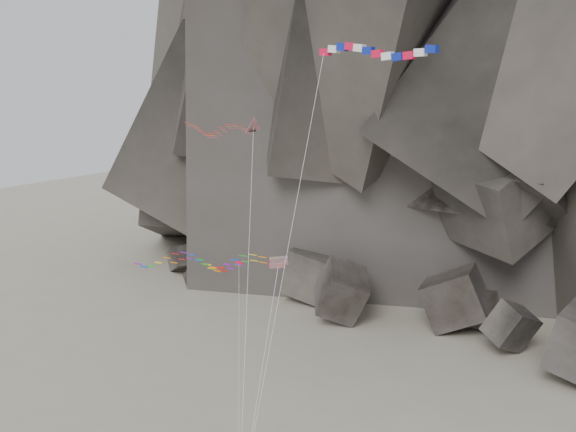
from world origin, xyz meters
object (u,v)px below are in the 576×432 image
Objects in this scene: pennant_kite at (239,303)px; parafoil_kite at (200,261)px; delta_kite at (215,129)px; banner_kite at (373,54)px.

parafoil_kite is at bearing 152.54° from pennant_kite.
pennant_kite is (6.17, -4.72, -12.96)m from delta_kite.
parafoil_kite is at bearing -166.24° from banner_kite.
delta_kite is at bearing 178.36° from banner_kite.
delta_kite reaches higher than parafoil_kite.
delta_kite is 0.82× the size of banner_kite.
parafoil_kite is 1.32× the size of pennant_kite.
banner_kite is 1.69× the size of parafoil_kite.
delta_kite is at bearing 82.31° from parafoil_kite.
parafoil_kite is (1.64, -4.12, -10.35)m from delta_kite.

